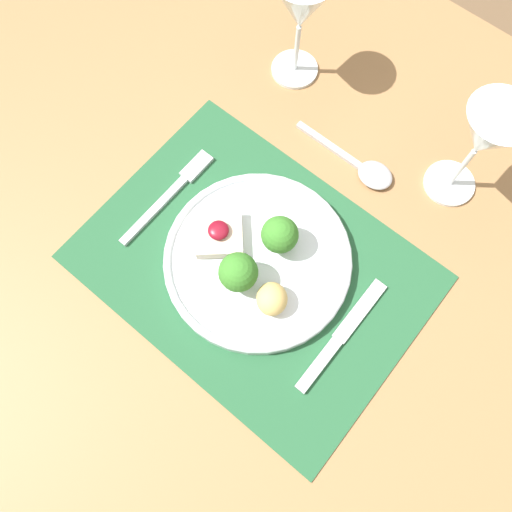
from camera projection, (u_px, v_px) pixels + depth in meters
ground_plane at (255, 347)px, 1.47m from camera, size 8.00×8.00×0.00m
dining_table at (254, 282)px, 0.80m from camera, size 1.55×1.22×0.78m
placemat at (254, 267)px, 0.73m from camera, size 0.48×0.35×0.00m
dinner_plate at (255, 258)px, 0.71m from camera, size 0.27×0.27×0.08m
fork at (173, 191)px, 0.76m from camera, size 0.02×0.19×0.01m
knife at (336, 342)px, 0.69m from camera, size 0.02×0.19×0.01m
spoon at (367, 170)px, 0.77m from camera, size 0.18×0.05×0.02m
wine_glass_near at (486, 137)px, 0.65m from camera, size 0.09×0.09×0.18m
wine_glass_far at (301, 9)px, 0.72m from camera, size 0.09×0.09×0.18m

